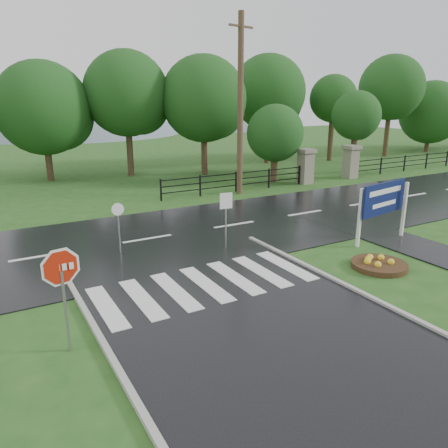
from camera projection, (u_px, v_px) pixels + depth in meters
ground at (319, 374)px, 8.93m from camera, size 120.00×120.00×0.00m
main_road at (148, 240)px, 17.26m from camera, size 90.00×8.00×0.04m
walkway at (420, 248)px, 16.32m from camera, size 2.20×11.00×0.04m
crosswalk at (206, 284)px, 13.08m from camera, size 6.50×2.80×0.02m
pillar_west at (306, 165)px, 28.12m from camera, size 1.00×1.00×2.24m
pillar_east at (351, 161)px, 30.03m from camera, size 1.00×1.00×2.24m
fence_west at (236, 180)px, 25.75m from camera, size 9.58×0.08×1.20m
fence_east at (447, 157)px, 35.28m from camera, size 20.58×0.08×1.20m
hills at (52, 234)px, 69.10m from camera, size 102.00×48.00×48.00m
treeline at (89, 181)px, 29.39m from camera, size 83.20×5.20×10.00m
stop_sign at (62, 276)px, 9.26m from camera, size 1.12×0.24×2.57m
estate_billboard at (384, 201)px, 16.63m from camera, size 2.66×0.51×2.35m
flower_bed at (379, 264)px, 14.42m from camera, size 1.81×1.81×0.36m
reg_sign_small at (226, 210)px, 15.78m from camera, size 0.47×0.09×2.14m
reg_sign_round at (118, 221)px, 15.33m from camera, size 0.44×0.06×1.90m
utility_pole_east at (240, 106)px, 24.10m from camera, size 1.71×0.50×9.77m
entrance_tree_left at (275, 133)px, 28.14m from camera, size 3.68×3.68×5.02m
entrance_tree_right at (356, 116)px, 31.28m from camera, size 3.49×3.49×5.89m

